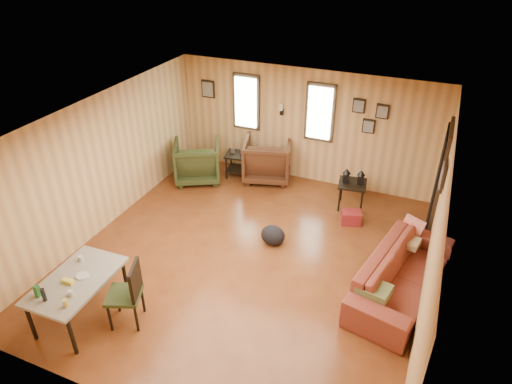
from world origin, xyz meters
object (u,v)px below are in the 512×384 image
(sofa, at_px, (404,269))
(side_table, at_px, (353,182))
(dining_table, at_px, (76,283))
(recliner_brown, at_px, (267,158))
(recliner_green, at_px, (197,159))
(end_table, at_px, (238,161))

(sofa, distance_m, side_table, 2.43)
(sofa, xyz_separation_m, side_table, (-1.23, 2.09, 0.11))
(dining_table, bearing_deg, recliner_brown, 77.75)
(recliner_green, bearing_deg, end_table, -174.77)
(recliner_brown, bearing_deg, dining_table, 63.15)
(sofa, relative_size, side_table, 2.79)
(recliner_brown, bearing_deg, recliner_green, 8.17)
(end_table, xyz_separation_m, side_table, (2.55, -0.31, 0.20))
(recliner_brown, xyz_separation_m, side_table, (1.93, -0.45, 0.06))
(recliner_brown, xyz_separation_m, dining_table, (-0.90, -4.77, 0.11))
(sofa, distance_m, recliner_brown, 4.05)
(sofa, xyz_separation_m, recliner_brown, (-3.15, 2.54, 0.05))
(side_table, bearing_deg, recliner_brown, 166.94)
(recliner_brown, relative_size, side_table, 1.21)
(sofa, distance_m, recliner_green, 4.91)
(side_table, distance_m, dining_table, 5.17)
(side_table, relative_size, dining_table, 0.62)
(recliner_green, bearing_deg, recliner_brown, 176.56)
(recliner_brown, distance_m, dining_table, 4.86)
(sofa, bearing_deg, recliner_green, 79.12)
(dining_table, bearing_deg, recliner_green, 94.76)
(sofa, bearing_deg, dining_table, 131.05)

